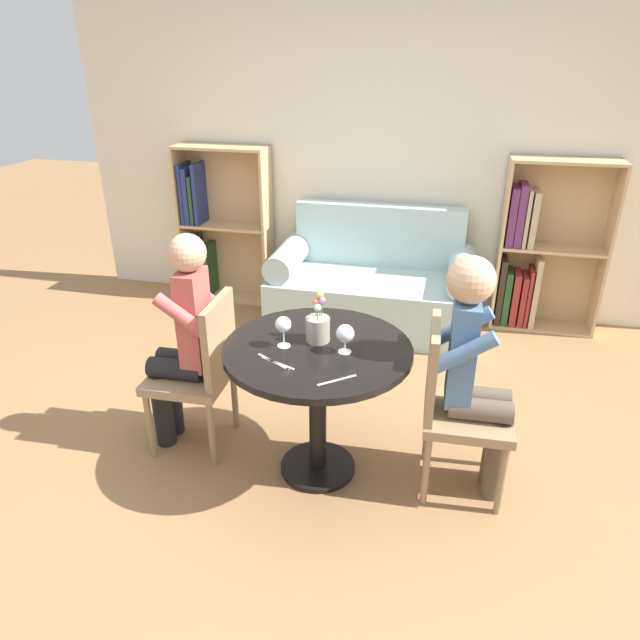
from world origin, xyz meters
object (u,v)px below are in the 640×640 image
Objects in this scene: couch at (373,287)px; person_left at (183,340)px; wine_glass_left at (283,325)px; bookshelf_right at (536,254)px; chair_left at (201,367)px; flower_vase at (318,326)px; chair_right at (454,402)px; person_right at (476,371)px; wine_glass_right at (345,334)px; bookshelf_left at (217,229)px.

couch is 1.29× the size of person_left.
person_left is 0.64m from wine_glass_left.
chair_left is at bearing -132.58° from bookshelf_right.
wine_glass_left is 0.18m from flower_vase.
chair_right is 0.76m from flower_vase.
person_right reaches higher than wine_glass_right.
couch is at bearing 158.26° from chair_left.
bookshelf_right is 1.08× the size of person_right.
chair_right is at bearing -105.07° from bookshelf_right.
couch reaches higher than chair_right.
wine_glass_right is at bearing -30.28° from flower_vase.
wine_glass_right is at bearing -85.83° from couch.
wine_glass_left is (-0.92, -0.10, 0.18)m from person_right.
bookshelf_left is 2.68m from bookshelf_right.
person_right reaches higher than flower_vase.
person_right is at bearing 87.85° from chair_left.
chair_left is (-1.90, -2.07, -0.11)m from bookshelf_right.
couch is 1.93m from chair_left.
chair_right is 5.74× the size of wine_glass_left.
couch is 1.99m from person_left.
chair_left is 3.58× the size of flower_vase.
chair_left is 0.89m from wine_glass_right.
person_right is at bearing 6.02° from wine_glass_left.
wine_glass_right is (1.58, -2.18, 0.22)m from bookshelf_left.
bookshelf_right reaches higher than person_left.
chair_right reaches higher than wine_glass_right.
couch is 1.78× the size of chair_left.
chair_left is 1.44m from person_right.
chair_left is 5.74× the size of wine_glass_left.
person_left reaches higher than chair_left.
wine_glass_left is (-0.16, -1.92, 0.55)m from couch.
bookshelf_left is at bearing 120.33° from wine_glass_left.
chair_right is (-0.56, -2.10, -0.11)m from bookshelf_right.
bookshelf_left is 1.08× the size of person_left.
person_right is 4.94× the size of flower_vase.
bookshelf_left is at bearing -160.95° from chair_left.
chair_right is 3.58× the size of flower_vase.
flower_vase is at bearing 87.56° from person_left.
flower_vase is (-0.15, 0.09, -0.02)m from wine_glass_right.
bookshelf_left is 1.49× the size of chair_left.
wine_glass_right is 0.57× the size of flower_vase.
bookshelf_left reaches higher than wine_glass_right.
couch is at bearing -167.76° from bookshelf_right.
chair_left is 0.73× the size of person_left.
flower_vase is at bearing 87.09° from chair_left.
couch is at bearing -10.71° from bookshelf_left.
person_right reaches higher than chair_left.
wine_glass_left is at bearing 78.03° from person_left.
person_right reaches higher than couch.
wine_glass_right is at bearing 96.47° from chair_right.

